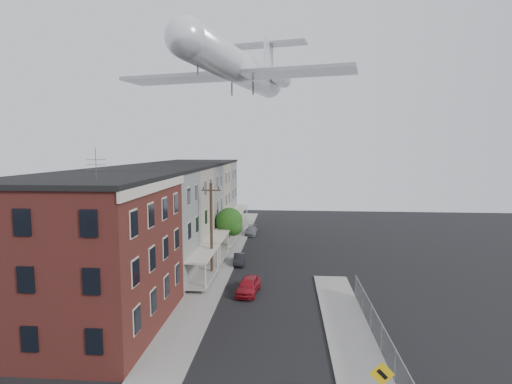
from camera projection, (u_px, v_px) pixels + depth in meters
sidewalk_left at (223, 260)px, 43.42m from camera, size 3.00×62.00×0.12m
sidewalk_right at (353, 344)px, 24.73m from camera, size 3.00×26.00×0.12m
curb_left at (236, 260)px, 43.30m from camera, size 0.15×62.00×0.14m
curb_right at (329, 343)px, 24.84m from camera, size 0.15×26.00×0.14m
corner_building at (85, 253)px, 26.52m from camera, size 10.31×12.30×12.15m
row_house_a at (139, 226)px, 35.93m from camera, size 11.98×7.00×10.30m
row_house_b at (163, 214)px, 42.87m from camera, size 11.98×7.00×10.30m
row_house_c at (180, 205)px, 49.81m from camera, size 11.98×7.00×10.30m
row_house_d at (193, 198)px, 56.75m from camera, size 11.98×7.00×10.30m
row_house_e at (203, 193)px, 63.69m from camera, size 11.98×7.00×10.30m
chainlink_fence at (381, 338)px, 23.52m from camera, size 0.06×18.06×1.90m
warning_sign at (382, 382)px, 17.56m from camera, size 1.10×0.11×2.80m
utility_pole at (211, 229)px, 36.98m from camera, size 1.80×0.26×9.00m
street_tree at (230, 223)px, 46.92m from camera, size 3.22×3.20×5.20m
car_near at (248, 285)px, 33.43m from camera, size 2.05×4.20×1.38m
car_mid at (239, 259)px, 41.92m from camera, size 1.43×3.32×1.06m
car_far at (251, 231)px, 56.36m from camera, size 1.58×3.87×1.12m
airplane at (241, 69)px, 43.99m from camera, size 25.53×29.18×8.39m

